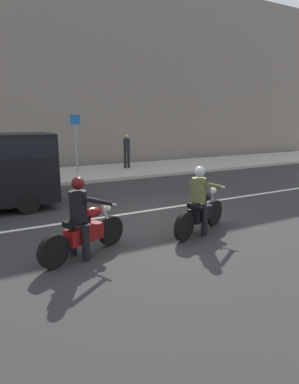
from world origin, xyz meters
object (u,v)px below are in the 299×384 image
at_px(motorcycle_with_rider_olive, 200,206).
at_px(pedestrian_bystander, 127,149).
at_px(motorcycle_with_rider_black_leather, 83,224).
at_px(street_sign_post, 76,138).

bearing_deg(motorcycle_with_rider_olive, pedestrian_bystander, 75.78).
height_order(motorcycle_with_rider_black_leather, pedestrian_bystander, pedestrian_bystander).
xyz_separation_m(motorcycle_with_rider_olive, pedestrian_bystander, (2.44, 9.64, 0.51)).
bearing_deg(pedestrian_bystander, street_sign_post, -169.07).
bearing_deg(street_sign_post, motorcycle_with_rider_black_leather, -105.28).
relative_size(street_sign_post, pedestrian_bystander, 1.57).
bearing_deg(pedestrian_bystander, motorcycle_with_rider_black_leather, -118.93).
bearing_deg(motorcycle_with_rider_olive, motorcycle_with_rider_black_leather, -179.84).
distance_m(motorcycle_with_rider_olive, motorcycle_with_rider_black_leather, 2.89).
bearing_deg(street_sign_post, motorcycle_with_rider_olive, -87.46).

